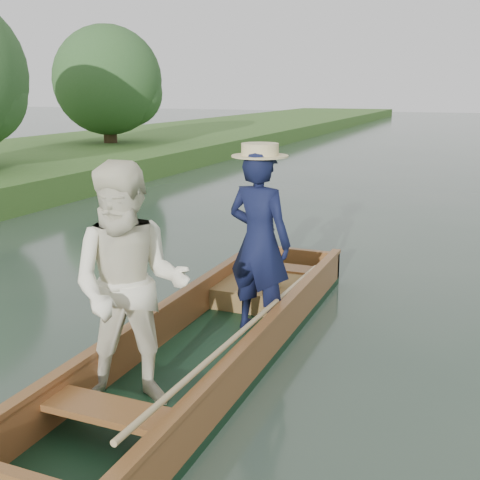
% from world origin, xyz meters
% --- Properties ---
extents(ground, '(120.00, 120.00, 0.00)m').
position_xyz_m(ground, '(0.00, 0.00, 0.00)').
color(ground, '#283D30').
rests_on(ground, ground).
extents(trees_far, '(22.86, 12.51, 4.45)m').
position_xyz_m(trees_far, '(-1.08, 7.96, 2.52)').
color(trees_far, '#47331E').
rests_on(trees_far, ground).
extents(punt, '(1.25, 5.00, 1.89)m').
position_xyz_m(punt, '(-0.02, -0.26, 0.67)').
color(punt, black).
rests_on(punt, ground).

